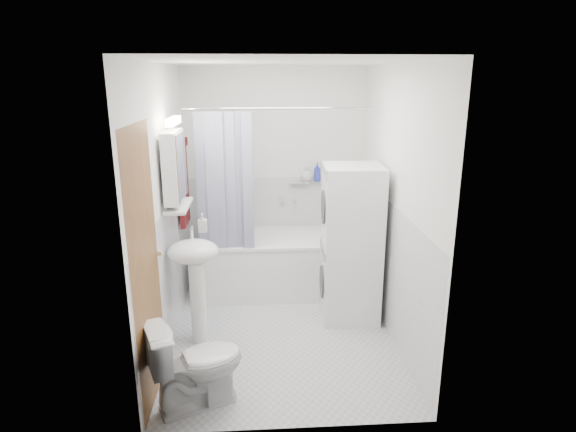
{
  "coord_description": "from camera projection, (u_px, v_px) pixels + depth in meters",
  "views": [
    {
      "loc": [
        -0.2,
        -4.01,
        2.28
      ],
      "look_at": [
        0.07,
        0.15,
        1.07
      ],
      "focal_mm": 30.0,
      "sensor_mm": 36.0,
      "label": 1
    }
  ],
  "objects": [
    {
      "name": "soap_pump",
      "position": [
        203.0,
        228.0,
        4.43
      ],
      "size": [
        0.08,
        0.17,
        0.08
      ],
      "primitive_type": "imported",
      "color": "gray",
      "rests_on": "sink"
    },
    {
      "name": "washer_dryer",
      "position": [
        351.0,
        244.0,
        4.58
      ],
      "size": [
        0.56,
        0.55,
        1.51
      ],
      "rotation": [
        0.0,
        0.0,
        -0.04
      ],
      "color": "white",
      "rests_on": "ground"
    },
    {
      "name": "towel",
      "position": [
        183.0,
        181.0,
        4.79
      ],
      "size": [
        0.07,
        0.36,
        0.88
      ],
      "color": "maroon",
      "rests_on": "room_walls"
    },
    {
      "name": "shampoo_a",
      "position": [
        307.0,
        176.0,
        5.36
      ],
      "size": [
        0.13,
        0.17,
        0.13
      ],
      "primitive_type": "imported",
      "color": "gray",
      "rests_on": "shower_caddy"
    },
    {
      "name": "shelf_bottle",
      "position": [
        176.0,
        205.0,
        4.04
      ],
      "size": [
        0.07,
        0.18,
        0.07
      ],
      "primitive_type": "imported",
      "color": "gray",
      "rests_on": "shelf"
    },
    {
      "name": "room_walls",
      "position": [
        281.0,
        174.0,
        4.08
      ],
      "size": [
        2.6,
        2.6,
        2.6
      ],
      "color": "white",
      "rests_on": "ground"
    },
    {
      "name": "floor",
      "position": [
        282.0,
        331.0,
        4.49
      ],
      "size": [
        2.6,
        2.6,
        0.0
      ],
      "primitive_type": "plane",
      "color": "silver",
      "rests_on": "ground"
    },
    {
      "name": "toilet",
      "position": [
        196.0,
        364.0,
        3.4
      ],
      "size": [
        0.76,
        0.6,
        0.66
      ],
      "primitive_type": "imported",
      "rotation": [
        0.0,
        0.0,
        1.96
      ],
      "color": "white",
      "rests_on": "ground"
    },
    {
      "name": "shower_caddy",
      "position": [
        300.0,
        182.0,
        5.38
      ],
      "size": [
        0.22,
        0.06,
        0.02
      ],
      "primitive_type": "cube",
      "color": "silver",
      "rests_on": "room_walls"
    },
    {
      "name": "tub_spout",
      "position": [
        295.0,
        200.0,
        5.44
      ],
      "size": [
        0.04,
        0.12,
        0.04
      ],
      "primitive_type": "cylinder",
      "rotation": [
        1.57,
        0.0,
        0.0
      ],
      "color": "silver",
      "rests_on": "room_walls"
    },
    {
      "name": "medicine_cabinet",
      "position": [
        174.0,
        164.0,
        4.1
      ],
      "size": [
        0.13,
        0.5,
        0.71
      ],
      "color": "white",
      "rests_on": "room_walls"
    },
    {
      "name": "sink",
      "position": [
        195.0,
        267.0,
        4.14
      ],
      "size": [
        0.44,
        0.37,
        1.04
      ],
      "color": "white",
      "rests_on": "ground"
    },
    {
      "name": "wainscot",
      "position": [
        280.0,
        259.0,
        4.61
      ],
      "size": [
        1.98,
        2.58,
        2.58
      ],
      "color": "white",
      "rests_on": "ground"
    },
    {
      "name": "shelf_cup",
      "position": [
        180.0,
        196.0,
        4.3
      ],
      "size": [
        0.1,
        0.09,
        0.1
      ],
      "primitive_type": "imported",
      "color": "gray",
      "rests_on": "shelf"
    },
    {
      "name": "door",
      "position": [
        159.0,
        254.0,
        3.63
      ],
      "size": [
        0.05,
        2.0,
        2.0
      ],
      "color": "brown",
      "rests_on": "ground"
    },
    {
      "name": "curtain_rod",
      "position": [
        280.0,
        108.0,
        4.51
      ],
      "size": [
        1.82,
        0.02,
        0.02
      ],
      "primitive_type": "cylinder",
      "rotation": [
        0.0,
        1.57,
        0.0
      ],
      "color": "silver",
      "rests_on": "room_walls"
    },
    {
      "name": "shampoo_b",
      "position": [
        317.0,
        178.0,
        5.38
      ],
      "size": [
        0.08,
        0.21,
        0.08
      ],
      "primitive_type": "imported",
      "color": "#2B36AC",
      "rests_on": "shower_caddy"
    },
    {
      "name": "shower_curtain",
      "position": [
        225.0,
        187.0,
        4.68
      ],
      "size": [
        0.55,
        0.02,
        1.45
      ],
      "color": "#141447",
      "rests_on": "curtain_rod"
    },
    {
      "name": "shelf",
      "position": [
        179.0,
        206.0,
        4.2
      ],
      "size": [
        0.18,
        0.54,
        0.02
      ],
      "primitive_type": "cube",
      "color": "silver",
      "rests_on": "room_walls"
    },
    {
      "name": "bathtub",
      "position": [
        279.0,
        260.0,
        5.28
      ],
      "size": [
        1.64,
        0.78,
        0.62
      ],
      "color": "white",
      "rests_on": "ground"
    }
  ]
}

